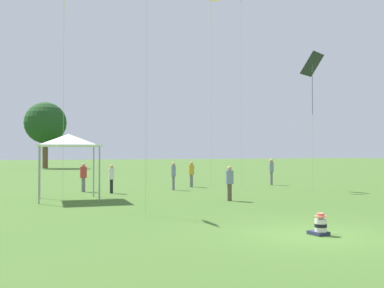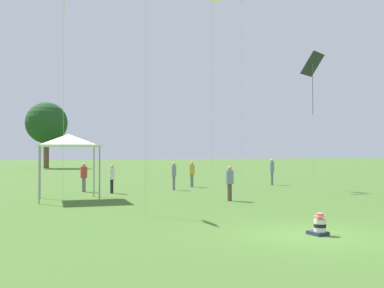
{
  "view_description": "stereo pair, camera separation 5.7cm",
  "coord_description": "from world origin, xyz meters",
  "px_view_note": "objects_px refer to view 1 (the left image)",
  "views": [
    {
      "loc": [
        -7.98,
        -9.68,
        2.2
      ],
      "look_at": [
        0.07,
        7.73,
        2.6
      ],
      "focal_mm": 42.0,
      "sensor_mm": 36.0,
      "label": 1
    },
    {
      "loc": [
        -7.93,
        -9.7,
        2.2
      ],
      "look_at": [
        0.07,
        7.73,
        2.6
      ],
      "focal_mm": 42.0,
      "sensor_mm": 36.0,
      "label": 2
    }
  ],
  "objects_px": {
    "seated_toddler": "(320,226)",
    "person_standing_5": "(111,176)",
    "person_standing_7": "(191,172)",
    "distant_tree_0": "(45,123)",
    "person_standing_4": "(83,175)",
    "kite_2": "(312,66)",
    "kite_5": "(211,5)",
    "person_standing_2": "(229,180)",
    "person_standing_3": "(271,169)",
    "canopy_tent": "(69,141)",
    "person_standing_1": "(173,173)"
  },
  "relations": [
    {
      "from": "seated_toddler",
      "to": "person_standing_5",
      "type": "bearing_deg",
      "value": 94.35
    },
    {
      "from": "person_standing_7",
      "to": "distant_tree_0",
      "type": "relative_size",
      "value": 0.17
    },
    {
      "from": "person_standing_4",
      "to": "kite_2",
      "type": "bearing_deg",
      "value": -17.99
    },
    {
      "from": "person_standing_5",
      "to": "distant_tree_0",
      "type": "xyz_separation_m",
      "value": [
        1.76,
        45.0,
        5.73
      ]
    },
    {
      "from": "kite_2",
      "to": "kite_5",
      "type": "bearing_deg",
      "value": -54.94
    },
    {
      "from": "person_standing_2",
      "to": "person_standing_5",
      "type": "xyz_separation_m",
      "value": [
        -3.97,
        6.14,
        -0.01
      ]
    },
    {
      "from": "person_standing_7",
      "to": "kite_5",
      "type": "height_order",
      "value": "kite_5"
    },
    {
      "from": "seated_toddler",
      "to": "person_standing_3",
      "type": "distance_m",
      "value": 19.25
    },
    {
      "from": "person_standing_2",
      "to": "distant_tree_0",
      "type": "xyz_separation_m",
      "value": [
        -2.2,
        51.14,
        5.72
      ]
    },
    {
      "from": "person_standing_5",
      "to": "canopy_tent",
      "type": "relative_size",
      "value": 0.49
    },
    {
      "from": "kite_5",
      "to": "kite_2",
      "type": "bearing_deg",
      "value": -21.2
    },
    {
      "from": "person_standing_4",
      "to": "person_standing_5",
      "type": "relative_size",
      "value": 1.05
    },
    {
      "from": "kite_5",
      "to": "distant_tree_0",
      "type": "bearing_deg",
      "value": 150.43
    },
    {
      "from": "person_standing_5",
      "to": "person_standing_2",
      "type": "bearing_deg",
      "value": 130.38
    },
    {
      "from": "person_standing_3",
      "to": "kite_2",
      "type": "height_order",
      "value": "kite_2"
    },
    {
      "from": "person_standing_7",
      "to": "kite_2",
      "type": "height_order",
      "value": "kite_2"
    },
    {
      "from": "person_standing_4",
      "to": "distant_tree_0",
      "type": "relative_size",
      "value": 0.17
    },
    {
      "from": "seated_toddler",
      "to": "person_standing_4",
      "type": "relative_size",
      "value": 0.37
    },
    {
      "from": "person_standing_1",
      "to": "distant_tree_0",
      "type": "height_order",
      "value": "distant_tree_0"
    },
    {
      "from": "person_standing_3",
      "to": "canopy_tent",
      "type": "bearing_deg",
      "value": 156.35
    },
    {
      "from": "person_standing_4",
      "to": "person_standing_7",
      "type": "xyz_separation_m",
      "value": [
        7.14,
        0.74,
        0.0
      ]
    },
    {
      "from": "person_standing_4",
      "to": "distant_tree_0",
      "type": "xyz_separation_m",
      "value": [
        2.98,
        43.39,
        5.7
      ]
    },
    {
      "from": "person_standing_3",
      "to": "person_standing_4",
      "type": "distance_m",
      "value": 12.98
    },
    {
      "from": "person_standing_4",
      "to": "kite_2",
      "type": "distance_m",
      "value": 14.01
    },
    {
      "from": "person_standing_2",
      "to": "kite_5",
      "type": "xyz_separation_m",
      "value": [
        3.26,
        8.19,
        11.09
      ]
    },
    {
      "from": "person_standing_7",
      "to": "canopy_tent",
      "type": "distance_m",
      "value": 10.21
    },
    {
      "from": "person_standing_3",
      "to": "seated_toddler",
      "type": "bearing_deg",
      "value": -161.52
    },
    {
      "from": "person_standing_2",
      "to": "distant_tree_0",
      "type": "relative_size",
      "value": 0.16
    },
    {
      "from": "person_standing_4",
      "to": "person_standing_7",
      "type": "bearing_deg",
      "value": 21.97
    },
    {
      "from": "person_standing_4",
      "to": "canopy_tent",
      "type": "bearing_deg",
      "value": -93.84
    },
    {
      "from": "person_standing_5",
      "to": "canopy_tent",
      "type": "xyz_separation_m",
      "value": [
        -2.76,
        -2.68,
        1.86
      ]
    },
    {
      "from": "person_standing_2",
      "to": "person_standing_5",
      "type": "distance_m",
      "value": 7.31
    },
    {
      "from": "person_standing_4",
      "to": "kite_2",
      "type": "relative_size",
      "value": 0.22
    },
    {
      "from": "person_standing_4",
      "to": "canopy_tent",
      "type": "height_order",
      "value": "canopy_tent"
    },
    {
      "from": "kite_2",
      "to": "distant_tree_0",
      "type": "xyz_separation_m",
      "value": [
        -7.58,
        50.52,
        -0.14
      ]
    },
    {
      "from": "kite_5",
      "to": "distant_tree_0",
      "type": "xyz_separation_m",
      "value": [
        -5.47,
        42.94,
        -5.37
      ]
    },
    {
      "from": "person_standing_3",
      "to": "kite_2",
      "type": "xyz_separation_m",
      "value": [
        -2.42,
        -7.24,
        5.7
      ]
    },
    {
      "from": "person_standing_4",
      "to": "person_standing_1",
      "type": "bearing_deg",
      "value": 4.91
    },
    {
      "from": "person_standing_5",
      "to": "kite_2",
      "type": "xyz_separation_m",
      "value": [
        9.35,
        -5.52,
        5.87
      ]
    },
    {
      "from": "person_standing_2",
      "to": "person_standing_3",
      "type": "xyz_separation_m",
      "value": [
        7.8,
        7.86,
        0.16
      ]
    },
    {
      "from": "person_standing_2",
      "to": "canopy_tent",
      "type": "xyz_separation_m",
      "value": [
        -6.73,
        3.46,
        1.85
      ]
    },
    {
      "from": "person_standing_7",
      "to": "person_standing_3",
      "type": "bearing_deg",
      "value": 46.25
    },
    {
      "from": "canopy_tent",
      "to": "kite_2",
      "type": "xyz_separation_m",
      "value": [
        12.11,
        -2.84,
        4.01
      ]
    },
    {
      "from": "person_standing_2",
      "to": "kite_2",
      "type": "bearing_deg",
      "value": -118.03
    },
    {
      "from": "person_standing_5",
      "to": "kite_2",
      "type": "height_order",
      "value": "kite_2"
    },
    {
      "from": "person_standing_1",
      "to": "distant_tree_0",
      "type": "xyz_separation_m",
      "value": [
        -2.17,
        44.4,
        5.66
      ]
    },
    {
      "from": "person_standing_3",
      "to": "person_standing_7",
      "type": "bearing_deg",
      "value": 133.32
    },
    {
      "from": "seated_toddler",
      "to": "person_standing_2",
      "type": "height_order",
      "value": "person_standing_2"
    },
    {
      "from": "distant_tree_0",
      "to": "person_standing_3",
      "type": "bearing_deg",
      "value": -76.98
    },
    {
      "from": "seated_toddler",
      "to": "person_standing_3",
      "type": "bearing_deg",
      "value": 56.14
    }
  ]
}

